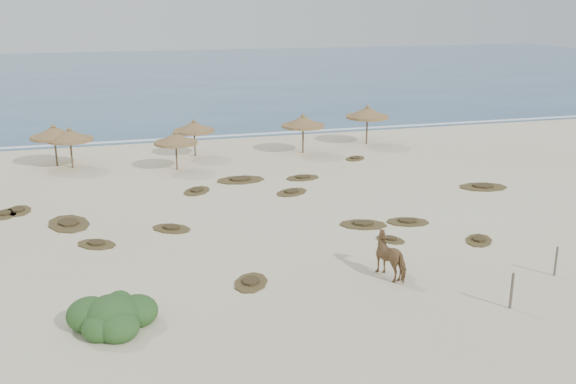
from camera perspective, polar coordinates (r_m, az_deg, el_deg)
name	(u,v)px	position (r m, az deg, el deg)	size (l,w,h in m)	color
ground	(328,256)	(26.71, 3.55, -5.73)	(160.00, 160.00, 0.00)	beige
ocean	(160,74)	(99.13, -11.35, 10.26)	(200.00, 100.00, 0.01)	navy
foam_line	(217,136)	(50.98, -6.31, 4.93)	(70.00, 0.60, 0.01)	white
palapa_0	(70,136)	(42.69, -18.83, 4.75)	(3.57, 3.57, 2.67)	brown
palapa_1	(54,133)	(43.48, -20.09, 4.94)	(3.67, 3.67, 2.78)	brown
palapa_2	(194,127)	(44.06, -8.35, 5.72)	(2.88, 2.88, 2.60)	brown
palapa_3	(176,139)	(40.58, -9.96, 4.67)	(3.25, 3.25, 2.54)	brown
palapa_4	(303,122)	(44.59, 1.35, 6.24)	(3.22, 3.22, 2.82)	brown
palapa_5	(367,113)	(47.88, 7.08, 6.97)	(3.46, 3.46, 2.98)	brown
horse	(392,256)	(24.82, 9.25, -5.64)	(0.89, 1.95, 1.64)	brown
fence_post_near	(512,291)	(23.36, 19.26, -8.29)	(0.10, 0.10, 1.30)	brown
fence_post_far	(556,261)	(26.67, 22.72, -5.70)	(0.09, 0.09, 1.19)	brown
bush	(113,316)	(21.66, -15.32, -10.60)	(2.91, 2.57, 1.30)	#325B27
scrub_0	(96,244)	(29.06, -16.67, -4.44)	(2.18, 2.06, 0.16)	brown
scrub_1	(69,223)	(32.11, -18.91, -2.66)	(2.53, 3.23, 0.16)	brown
scrub_2	(171,228)	(30.23, -10.32, -3.19)	(2.29, 2.19, 0.16)	brown
scrub_3	(292,192)	(35.42, 0.33, 0.00)	(2.44, 2.21, 0.16)	brown
scrub_4	(408,222)	(31.16, 10.59, -2.60)	(2.35, 1.89, 0.16)	brown
scrub_5	(483,187)	(38.11, 16.95, 0.46)	(3.06, 2.28, 0.16)	brown
scrub_6	(18,211)	(34.99, -22.85, -1.53)	(1.30, 1.94, 0.16)	brown
scrub_7	(303,178)	(38.38, 1.31, 1.30)	(2.22, 1.58, 0.16)	brown
scrub_8	(5,214)	(34.68, -23.85, -1.80)	(1.24, 1.84, 0.16)	brown
scrub_9	(363,224)	(30.48, 6.69, -2.86)	(2.62, 2.14, 0.16)	brown
scrub_10	(355,158)	(43.45, 5.99, 3.00)	(2.02, 1.96, 0.16)	brown
scrub_11	(251,282)	(24.21, -3.33, -8.01)	(1.90, 2.22, 0.16)	brown
scrub_12	(479,240)	(29.51, 16.61, -4.11)	(1.95, 2.04, 0.16)	brown
scrub_13	(197,191)	(36.02, -8.10, 0.12)	(2.19, 2.40, 0.16)	brown
scrub_14	(240,180)	(38.02, -4.25, 1.11)	(2.90, 1.91, 0.16)	brown
scrub_15	(390,239)	(28.74, 9.09, -4.17)	(1.52, 1.67, 0.16)	brown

